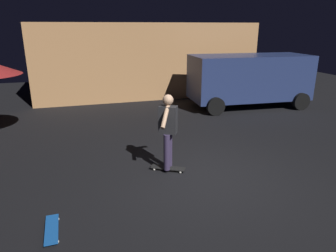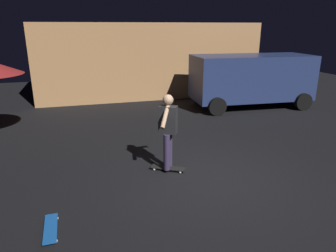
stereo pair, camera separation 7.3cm
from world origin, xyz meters
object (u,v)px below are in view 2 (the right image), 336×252
object	(u,v)px
parked_van	(251,78)
skater	(168,127)
skateboard_ridden	(168,168)
skateboard_spare	(51,228)

from	to	relation	value
parked_van	skater	xyz separation A→B (m)	(-4.76, -4.74, -0.12)
skateboard_ridden	skateboard_spare	xyz separation A→B (m)	(-2.38, -1.59, 0.00)
parked_van	skateboard_spare	distance (m)	9.61
skateboard_ridden	skater	xyz separation A→B (m)	(0.00, -0.00, 0.98)
parked_van	skater	distance (m)	6.72
skateboard_spare	skater	xyz separation A→B (m)	(2.38, 1.59, 0.98)
skateboard_ridden	parked_van	bearing A→B (deg)	44.90
skateboard_ridden	skateboard_spare	bearing A→B (deg)	-146.20
skateboard_ridden	skateboard_spare	distance (m)	2.86
parked_van	skateboard_ridden	xyz separation A→B (m)	(-4.76, -4.74, -1.11)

